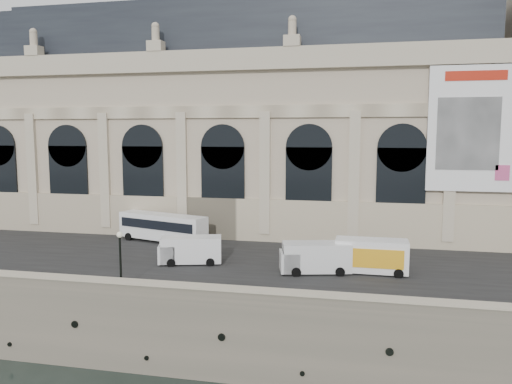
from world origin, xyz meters
TOP-DOWN VIEW (x-y plane):
  - ground at (0.00, 0.00)m, footprint 260.00×260.00m
  - quay at (0.00, 35.00)m, footprint 160.00×70.00m
  - street at (0.00, 14.00)m, footprint 160.00×24.00m
  - parapet at (0.00, 0.60)m, footprint 160.00×1.40m
  - museum at (-5.98, 30.86)m, footprint 69.00×18.70m
  - bus_left at (-10.45, 19.00)m, footprint 11.43×5.61m
  - van_b at (-4.43, 10.64)m, footprint 6.35×3.76m
  - van_c at (7.64, 9.91)m, footprint 6.65×3.74m
  - box_truck at (12.41, 11.04)m, footprint 7.68×2.81m
  - lamp_right at (-7.04, 2.13)m, footprint 0.48×0.48m

SIDE VIEW (x-z plane):
  - ground at x=0.00m, z-range 0.00..0.00m
  - quay at x=0.00m, z-range 0.00..6.00m
  - street at x=0.00m, z-range 6.00..6.06m
  - parapet at x=0.00m, z-range 6.01..7.22m
  - van_b at x=-4.43m, z-range 6.03..8.68m
  - van_c at x=7.64m, z-range 6.03..8.82m
  - box_truck at x=12.41m, z-range 6.01..9.09m
  - bus_left at x=-10.45m, z-range 6.20..9.52m
  - lamp_right at x=-7.04m, z-range 5.99..10.70m
  - museum at x=-5.98m, z-range 5.17..34.27m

